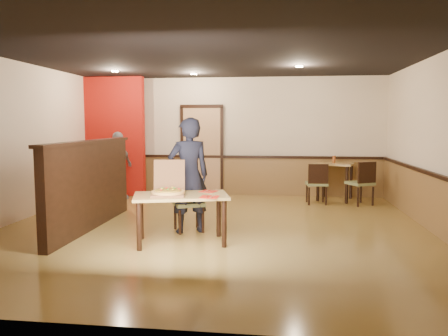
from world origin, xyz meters
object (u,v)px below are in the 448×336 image
Objects in this scene: side_chair_left at (317,182)px; condiment at (334,159)px; diner_chair at (188,200)px; passerby at (117,166)px; side_chair_right at (362,181)px; side_table at (335,171)px; pizza_box at (168,191)px; diner at (189,176)px; main_table at (181,202)px.

side_chair_left is 5.36× the size of condiment.
diner_chair reaches higher than side_chair_left.
diner_chair is at bearing -119.11° from passerby.
side_chair_right is 5.34m from passerby.
side_chair_right is (0.93, 0.00, 0.03)m from side_chair_left.
passerby is (-5.33, 0.02, 0.26)m from side_chair_right.
condiment is (4.82, 0.56, 0.15)m from passerby.
diner_chair is 4.08m from side_chair_right.
condiment is (-0.03, -0.04, 0.26)m from side_table.
side_chair_right is at bearing -47.92° from condiment.
side_table is (0.45, 0.61, 0.18)m from side_chair_left.
pizza_box reaches higher than diner_chair.
side_table is 4.87m from pizza_box.
diner_chair is at bearing -96.70° from diner.
side_table is (2.64, 3.94, 0.05)m from main_table.
side_table is 4.89m from passerby.
diner reaches higher than side_chair_right.
side_chair_left is 0.93m from side_chair_right.
side_table is 0.27m from condiment.
pizza_box is at bearing -127.88° from passerby.
diner_chair is at bearing 44.55° from side_chair_left.
main_table is at bearing -123.70° from condiment.
side_chair_left is 0.48× the size of diner.
passerby reaches higher than pizza_box.
pizza_box is (-2.81, -3.98, 0.12)m from side_table.
diner reaches higher than side_chair_left.
diner_chair is 5.53× the size of condiment.
main_table is 1.59× the size of side_chair_right.
side_table is at bearing -80.60° from side_chair_right.
passerby is at bearing -77.27° from diner.
diner_chair is at bearing -130.46° from side_table.
pizza_box is (-0.15, -0.68, -0.13)m from diner.
pizza_box reaches higher than side_chair_right.
passerby is at bearing 110.72° from pizza_box.
diner reaches higher than condiment.
pizza_box reaches higher than side_table.
condiment is at bearing 44.55° from pizza_box.
diner is at bearing -128.74° from side_table.
side_chair_right is (3.18, 2.56, 0.01)m from diner_chair.
side_chair_left is at bearing -155.67° from diner.
side_chair_left is 4.12m from pizza_box.
side_chair_left is 0.94× the size of side_chair_right.
condiment reaches higher than side_chair_left.
diner is 0.71m from pizza_box.
condiment is at bearing -62.40° from passerby.
condiment is (2.60, 3.90, 0.32)m from main_table.
main_table is at bearing -110.11° from diner_chair.
diner_chair is 0.87m from pizza_box.
diner is 1.18× the size of passerby.
condiment reaches higher than side_table.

